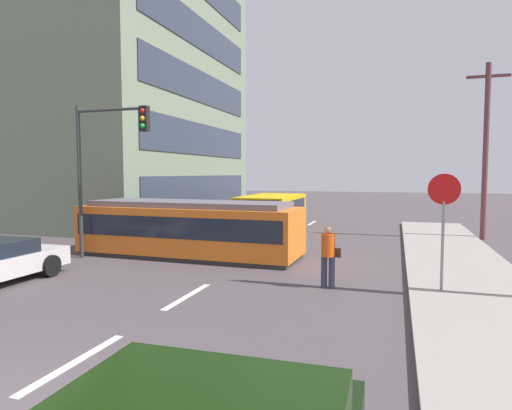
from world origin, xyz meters
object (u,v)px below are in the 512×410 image
(utility_pole_mid, at_px, (486,148))
(city_bus, at_px, (271,211))
(streetcar_tram, at_px, (189,228))
(parked_sedan_furthest, at_px, (221,213))
(parked_sedan_far, at_px, (171,224))
(traffic_light_mast, at_px, (105,152))
(stop_sign, at_px, (444,207))
(pedestrian_crossing, at_px, (328,253))

(utility_pole_mid, bearing_deg, city_bus, -178.41)
(streetcar_tram, distance_m, parked_sedan_furthest, 10.42)
(streetcar_tram, relative_size, parked_sedan_far, 1.89)
(city_bus, bearing_deg, parked_sedan_far, -138.10)
(parked_sedan_furthest, relative_size, traffic_light_mast, 0.86)
(city_bus, height_order, stop_sign, stop_sign)
(city_bus, relative_size, parked_sedan_furthest, 1.18)
(city_bus, xyz_separation_m, parked_sedan_far, (-3.91, -3.51, -0.45))
(streetcar_tram, height_order, pedestrian_crossing, streetcar_tram)
(pedestrian_crossing, height_order, utility_pole_mid, utility_pole_mid)
(city_bus, distance_m, stop_sign, 12.70)
(streetcar_tram, height_order, parked_sedan_far, streetcar_tram)
(city_bus, distance_m, utility_pole_mid, 10.43)
(parked_sedan_far, relative_size, parked_sedan_furthest, 0.94)
(utility_pole_mid, bearing_deg, parked_sedan_far, -164.74)
(stop_sign, height_order, traffic_light_mast, traffic_light_mast)
(streetcar_tram, relative_size, stop_sign, 2.85)
(parked_sedan_far, bearing_deg, parked_sedan_furthest, 89.38)
(utility_pole_mid, bearing_deg, streetcar_tram, -144.82)
(pedestrian_crossing, bearing_deg, city_bus, 113.16)
(pedestrian_crossing, bearing_deg, utility_pole_mid, 63.07)
(parked_sedan_furthest, bearing_deg, utility_pole_mid, -9.37)
(traffic_light_mast, bearing_deg, pedestrian_crossing, -11.14)
(pedestrian_crossing, height_order, parked_sedan_far, pedestrian_crossing)
(parked_sedan_furthest, xyz_separation_m, utility_pole_mid, (13.81, -2.28, 3.53))
(parked_sedan_furthest, height_order, traffic_light_mast, traffic_light_mast)
(pedestrian_crossing, xyz_separation_m, utility_pole_mid, (5.47, 10.77, 3.21))
(city_bus, relative_size, parked_sedan_far, 1.25)
(city_bus, bearing_deg, traffic_light_mast, -111.42)
(streetcar_tram, xyz_separation_m, pedestrian_crossing, (5.52, -3.03, -0.10))
(pedestrian_crossing, bearing_deg, streetcar_tram, 151.28)
(traffic_light_mast, bearing_deg, parked_sedan_furthest, 91.73)
(parked_sedan_far, bearing_deg, pedestrian_crossing, -39.75)
(pedestrian_crossing, relative_size, stop_sign, 0.58)
(parked_sedan_far, distance_m, utility_pole_mid, 14.81)
(city_bus, bearing_deg, streetcar_tram, -97.86)
(streetcar_tram, bearing_deg, parked_sedan_far, 126.03)
(stop_sign, height_order, utility_pole_mid, utility_pole_mid)
(streetcar_tram, distance_m, stop_sign, 8.86)
(city_bus, relative_size, pedestrian_crossing, 3.25)
(streetcar_tram, height_order, utility_pole_mid, utility_pole_mid)
(parked_sedan_far, distance_m, parked_sedan_furthest, 6.07)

